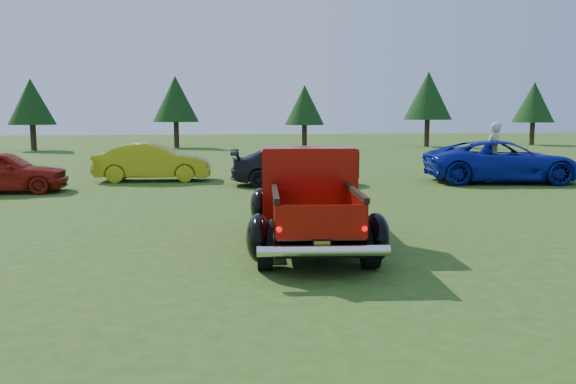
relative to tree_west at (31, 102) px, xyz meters
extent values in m
plane|color=#2A5317|center=(12.00, -29.00, -3.11)|extent=(120.00, 120.00, 0.00)
cylinder|color=#332114|center=(0.00, 0.00, -2.28)|extent=(0.36, 0.36, 1.66)
cone|color=black|center=(0.00, 0.00, 0.02)|extent=(2.94, 2.94, 2.94)
cylinder|color=#332114|center=(9.00, 2.00, -2.21)|extent=(0.36, 0.36, 1.80)
cone|color=black|center=(9.00, 2.00, 0.29)|extent=(3.20, 3.20, 3.20)
cylinder|color=#332114|center=(18.00, 1.00, -2.32)|extent=(0.36, 0.36, 1.58)
cone|color=black|center=(18.00, 1.00, -0.12)|extent=(2.82, 2.82, 2.82)
cylinder|color=#332114|center=(27.00, 0.50, -2.14)|extent=(0.36, 0.36, 1.94)
cone|color=black|center=(27.00, 0.50, 0.56)|extent=(3.46, 3.46, 3.46)
cylinder|color=#332114|center=(36.00, 1.50, -2.24)|extent=(0.36, 0.36, 1.73)
cone|color=black|center=(36.00, 1.50, 0.16)|extent=(3.07, 3.07, 3.07)
cylinder|color=black|center=(11.39, -30.62, -2.75)|extent=(0.30, 0.74, 0.72)
cylinder|color=black|center=(12.90, -30.79, -2.75)|extent=(0.30, 0.74, 0.72)
cylinder|color=black|center=(11.72, -27.77, -2.75)|extent=(0.30, 0.74, 0.72)
cylinder|color=black|center=(13.23, -27.94, -2.75)|extent=(0.30, 0.74, 0.72)
cube|color=black|center=(12.32, -29.24, -2.71)|extent=(1.73, 4.33, 0.18)
cube|color=#950D08|center=(12.49, -27.77, -2.34)|extent=(1.67, 1.51, 0.56)
cube|color=silver|center=(12.56, -27.08, -2.35)|extent=(1.43, 0.22, 0.45)
cube|color=#950D08|center=(12.35, -28.93, -2.03)|extent=(1.70, 1.21, 1.16)
cube|color=black|center=(12.35, -28.93, -1.72)|extent=(1.73, 1.12, 0.45)
cube|color=#950D08|center=(12.35, -28.93, -1.48)|extent=(1.62, 1.11, 0.07)
cube|color=brown|center=(12.19, -30.35, -2.55)|extent=(1.41, 1.92, 0.04)
cube|color=#950D08|center=(11.59, -30.28, -2.32)|extent=(0.25, 1.79, 0.47)
cube|color=#950D08|center=(12.79, -30.42, -2.32)|extent=(0.25, 1.79, 0.47)
cube|color=#950D08|center=(12.29, -29.46, -2.32)|extent=(1.21, 0.18, 0.47)
cube|color=#950D08|center=(12.09, -31.24, -2.32)|extent=(1.21, 0.19, 0.47)
cube|color=black|center=(11.59, -30.28, -2.04)|extent=(0.28, 1.79, 0.08)
cube|color=black|center=(12.79, -30.42, -2.04)|extent=(0.28, 1.79, 0.08)
ellipsoid|color=black|center=(11.30, -30.61, -2.64)|extent=(0.52, 0.99, 0.79)
ellipsoid|color=black|center=(12.99, -30.80, -2.64)|extent=(0.52, 0.99, 0.79)
ellipsoid|color=black|center=(11.63, -27.76, -2.64)|extent=(0.52, 0.99, 0.79)
ellipsoid|color=black|center=(13.32, -27.95, -2.64)|extent=(0.52, 0.99, 0.79)
cube|color=black|center=(11.47, -29.18, -2.81)|extent=(0.50, 1.90, 0.05)
cube|color=black|center=(13.16, -29.38, -2.81)|extent=(0.50, 1.90, 0.05)
cylinder|color=silver|center=(12.06, -31.46, -2.66)|extent=(1.75, 0.34, 0.14)
cube|color=black|center=(12.08, -31.27, -2.62)|extent=(0.27, 0.04, 0.13)
cube|color=gold|center=(12.08, -31.28, -2.62)|extent=(0.21, 0.03, 0.09)
sphere|color=#CC0505|center=(11.51, -31.20, -2.41)|extent=(0.08, 0.08, 0.08)
sphere|color=#CC0505|center=(12.65, -31.33, -2.41)|extent=(0.08, 0.08, 0.08)
imported|color=maroon|center=(4.84, -21.26, -2.49)|extent=(3.66, 1.51, 1.24)
imported|color=#AFA617|center=(8.96, -18.86, -2.47)|extent=(3.97, 1.61, 1.28)
imported|color=black|center=(13.50, -20.77, -2.52)|extent=(4.17, 1.93, 1.18)
imported|color=#0E1B9A|center=(20.50, -21.15, -2.41)|extent=(5.35, 3.13, 1.40)
imported|color=#BBB5A2|center=(20.20, -21.04, -2.11)|extent=(0.87, 0.79, 2.00)
camera|label=1|loc=(10.46, -38.46, -0.91)|focal=35.00mm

